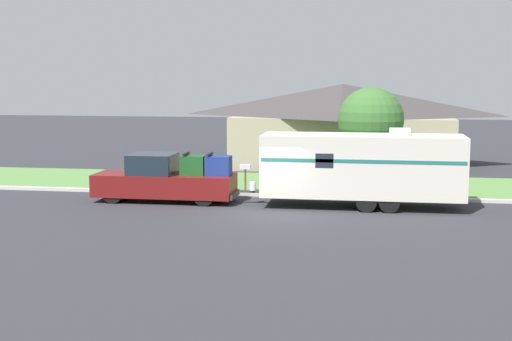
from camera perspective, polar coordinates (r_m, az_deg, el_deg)
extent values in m
plane|color=#2D2D33|center=(27.62, 0.90, -3.42)|extent=(120.00, 120.00, 0.00)
cube|color=beige|center=(31.26, 1.89, -1.98)|extent=(80.00, 0.30, 0.14)
cube|color=#568442|center=(34.85, 2.65, -1.07)|extent=(80.00, 7.00, 0.03)
cube|color=gray|center=(42.35, 6.92, 2.43)|extent=(12.38, 7.43, 2.94)
pyramid|color=#3D3838|center=(42.20, 6.97, 5.65)|extent=(13.37, 8.03, 1.83)
cube|color=#4C3828|center=(38.73, 6.68, 1.32)|extent=(1.00, 0.06, 2.10)
cylinder|color=black|center=(30.22, -11.39, -1.76)|extent=(0.88, 0.28, 0.88)
cylinder|color=black|center=(31.68, -10.39, -1.30)|extent=(0.88, 0.28, 0.88)
cylinder|color=black|center=(29.09, -4.18, -2.00)|extent=(0.88, 0.28, 0.88)
cylinder|color=black|center=(30.60, -3.50, -1.50)|extent=(0.88, 0.28, 0.88)
cube|color=maroon|center=(30.62, -9.39, -1.08)|extent=(3.60, 1.94, 0.93)
cube|color=#19232D|center=(30.30, -8.27, 0.54)|extent=(1.87, 1.78, 0.85)
cube|color=maroon|center=(29.82, -4.01, -1.24)|extent=(2.31, 1.94, 0.93)
cube|color=#333333|center=(29.63, -1.72, -1.95)|extent=(0.12, 1.74, 0.20)
cube|color=#194C1E|center=(29.82, -4.97, 0.43)|extent=(1.06, 0.81, 0.80)
cube|color=black|center=(29.85, -5.62, 1.36)|extent=(0.10, 0.90, 0.08)
cube|color=navy|center=(29.59, -3.07, 0.39)|extent=(1.06, 0.81, 0.80)
cube|color=black|center=(29.60, -3.72, 1.33)|extent=(0.10, 0.90, 0.08)
cylinder|color=black|center=(28.06, 8.82, -2.51)|extent=(0.80, 0.22, 0.80)
cylinder|color=black|center=(30.15, 8.85, -1.80)|extent=(0.80, 0.22, 0.80)
cylinder|color=black|center=(28.07, 10.62, -2.55)|extent=(0.80, 0.22, 0.80)
cylinder|color=black|center=(30.16, 10.53, -1.84)|extent=(0.80, 0.22, 0.80)
cube|color=beige|center=(28.91, 8.49, 0.40)|extent=(8.02, 2.40, 2.47)
cube|color=#1E6660|center=(27.67, 8.47, 0.72)|extent=(7.86, 0.01, 0.14)
cube|color=#383838|center=(29.48, -0.38, -1.70)|extent=(1.02, 0.12, 0.10)
cylinder|color=silver|center=(29.43, -0.28, -1.26)|extent=(0.28, 0.28, 0.36)
cube|color=silver|center=(28.79, 11.42, 3.05)|extent=(0.80, 0.68, 0.28)
cube|color=#19232D|center=(27.73, 5.49, 0.78)|extent=(0.70, 0.01, 0.56)
cylinder|color=brown|center=(32.08, -0.86, -0.86)|extent=(0.09, 0.09, 1.10)
cube|color=silver|center=(31.99, -0.86, 0.30)|extent=(0.48, 0.20, 0.22)
cylinder|color=brown|center=(34.22, 9.09, 0.37)|extent=(0.24, 0.24, 2.03)
sphere|color=#38662D|center=(34.02, 9.17, 4.01)|extent=(3.10, 3.10, 3.10)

